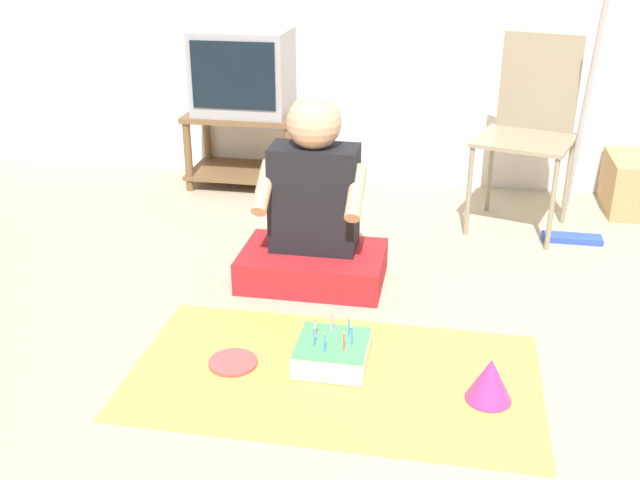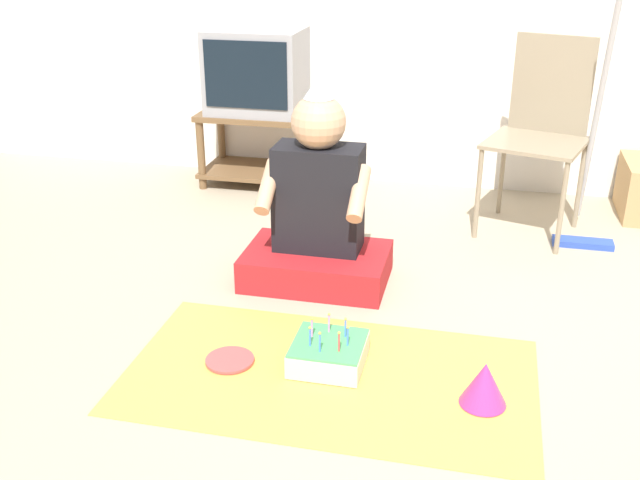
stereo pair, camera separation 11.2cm
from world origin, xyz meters
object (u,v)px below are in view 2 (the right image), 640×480
Objects in this scene: tv at (256,71)px; dust_mop at (590,174)px; person_seated at (318,215)px; birthday_cake at (329,353)px; party_hat_blue at (484,384)px; paper_plate at (230,360)px; folding_chair at (542,122)px.

tv is 0.45× the size of dust_mop.
person_seated is 0.73m from birthday_cake.
birthday_cake is (0.19, -0.66, -0.25)m from person_seated.
paper_plate is at bearing 176.67° from party_hat_blue.
tv is at bearing 114.07° from birthday_cake.
dust_mop reaches higher than party_hat_blue.
tv is 3.44× the size of party_hat_blue.
dust_mop is at bearing 47.88° from paper_plate.
birthday_cake is at bearing -124.85° from dust_mop.
dust_mop is 1.71m from birthday_cake.
birthday_cake is 0.35m from paper_plate.
dust_mop is 6.71× the size of paper_plate.
party_hat_blue is at bearing -55.18° from tv.
birthday_cake is 1.64× the size of party_hat_blue.
party_hat_blue is (-0.19, -1.61, -0.46)m from folding_chair.
paper_plate is at bearing -169.80° from birthday_cake.
folding_chair is 1.68m from party_hat_blue.
folding_chair is (1.54, -0.34, -0.12)m from tv.
person_seated is at bearing -148.00° from dust_mop.
tv is at bearing 104.07° from paper_plate.
birthday_cake is (-0.96, -1.38, -0.28)m from dust_mop.
dust_mop reaches higher than person_seated.
person_seated is at bearing 78.28° from paper_plate.
birthday_cake is (0.82, -1.83, -0.61)m from tv.
birthday_cake is at bearing -73.68° from person_seated.
tv reaches higher than birthday_cake.
tv reaches higher than party_hat_blue.
dust_mop reaches higher than paper_plate.
person_seated is 3.51× the size of birthday_cake.
tv is at bearing 118.08° from person_seated.
folding_chair is at bearing 155.07° from dust_mop.
dust_mop is 1.37m from person_seated.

